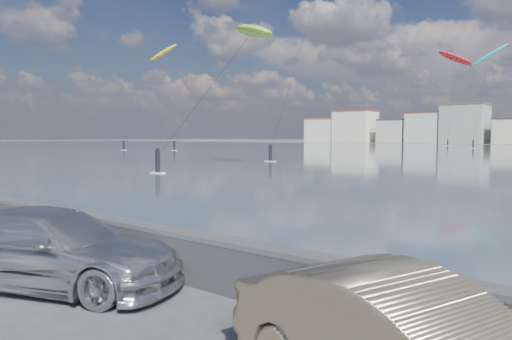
{
  "coord_description": "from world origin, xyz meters",
  "views": [
    {
      "loc": [
        7.6,
        -3.88,
        2.91
      ],
      "look_at": [
        1.0,
        4.0,
        2.2
      ],
      "focal_mm": 35.0,
      "sensor_mm": 36.0,
      "label": 1
    }
  ],
  "objects": [
    {
      "name": "kitesurfer_10",
      "position": [
        -44.72,
        153.77,
        26.34
      ],
      "size": [
        10.96,
        11.69,
        29.83
      ],
      "color": "red",
      "rests_on": "ground"
    },
    {
      "name": "car_silver",
      "position": [
        -1.44,
        0.85,
        0.75
      ],
      "size": [
        5.56,
        3.92,
        1.49
      ],
      "primitive_type": "imported",
      "rotation": [
        0.0,
        0.0,
        1.97
      ],
      "color": "#B4B9BD",
      "rests_on": "ground"
    },
    {
      "name": "kitesurfer_2",
      "position": [
        -29.21,
        131.37,
        22.92
      ],
      "size": [
        9.9,
        16.37,
        26.31
      ],
      "color": "#19BFBF",
      "rests_on": "ground"
    },
    {
      "name": "kitesurfer_3",
      "position": [
        -24.22,
        33.56,
        12.95
      ],
      "size": [
        9.89,
        17.35,
        14.88
      ],
      "color": "#8CD826",
      "rests_on": "ground"
    },
    {
      "name": "seawall",
      "position": [
        0.0,
        2.7,
        0.58
      ],
      "size": [
        400.0,
        0.36,
        1.08
      ],
      "color": "#28282B",
      "rests_on": "ground"
    },
    {
      "name": "ground",
      "position": [
        0.0,
        0.0,
        0.0
      ],
      "size": [
        700.0,
        700.0,
        0.0
      ],
      "primitive_type": "plane",
      "color": "#333335",
      "rests_on": "ground"
    },
    {
      "name": "kitesurfer_8",
      "position": [
        -76.55,
        65.52,
        20.19
      ],
      "size": [
        8.63,
        11.09,
        22.72
      ],
      "color": "yellow",
      "rests_on": "ground"
    }
  ]
}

